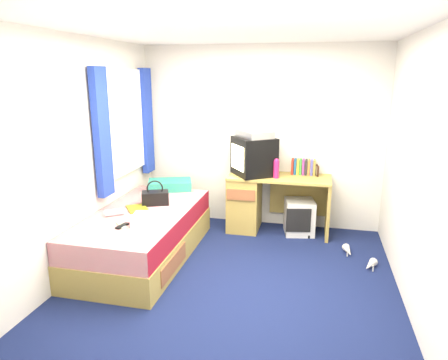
% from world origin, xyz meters
% --- Properties ---
extents(ground, '(3.40, 3.40, 0.00)m').
position_xyz_m(ground, '(0.00, 0.00, 0.00)').
color(ground, '#0C1438').
rests_on(ground, ground).
extents(room_shell, '(3.40, 3.40, 3.40)m').
position_xyz_m(room_shell, '(0.00, 0.00, 1.45)').
color(room_shell, white).
rests_on(room_shell, ground).
extents(bed, '(1.01, 2.00, 0.54)m').
position_xyz_m(bed, '(-1.10, 0.31, 0.27)').
color(bed, '#A79045').
rests_on(bed, ground).
extents(pillow, '(0.64, 0.53, 0.12)m').
position_xyz_m(pillow, '(-1.12, 1.22, 0.60)').
color(pillow, '#176297').
rests_on(pillow, bed).
extents(desk, '(1.30, 0.55, 0.75)m').
position_xyz_m(desk, '(0.03, 1.44, 0.41)').
color(desk, '#A79045').
rests_on(desk, ground).
extents(storage_cube, '(0.43, 0.43, 0.45)m').
position_xyz_m(storage_cube, '(0.58, 1.41, 0.23)').
color(storage_cube, silver).
rests_on(storage_cube, ground).
extents(crt_tv, '(0.66, 0.66, 0.49)m').
position_xyz_m(crt_tv, '(-0.04, 1.44, 1.00)').
color(crt_tv, black).
rests_on(crt_tv, desk).
extents(vcr, '(0.54, 0.56, 0.09)m').
position_xyz_m(vcr, '(-0.04, 1.44, 1.28)').
color(vcr, '#A8A8AA').
rests_on(vcr, crt_tv).
extents(book_row, '(0.31, 0.13, 0.20)m').
position_xyz_m(book_row, '(0.59, 1.60, 0.85)').
color(book_row, maroon).
rests_on(book_row, desk).
extents(picture_frame, '(0.04, 0.12, 0.14)m').
position_xyz_m(picture_frame, '(0.77, 1.56, 0.82)').
color(picture_frame, black).
rests_on(picture_frame, desk).
extents(pink_water_bottle, '(0.08, 0.08, 0.22)m').
position_xyz_m(pink_water_bottle, '(0.27, 1.33, 0.86)').
color(pink_water_bottle, '#C41B5B').
rests_on(pink_water_bottle, desk).
extents(aerosol_can, '(0.06, 0.06, 0.20)m').
position_xyz_m(aerosol_can, '(0.16, 1.53, 0.85)').
color(aerosol_can, silver).
rests_on(aerosol_can, desk).
extents(handbag, '(0.35, 0.28, 0.29)m').
position_xyz_m(handbag, '(-1.06, 0.58, 0.62)').
color(handbag, black).
rests_on(handbag, bed).
extents(towel, '(0.36, 0.32, 0.10)m').
position_xyz_m(towel, '(-0.87, -0.04, 0.59)').
color(towel, white).
rests_on(towel, bed).
extents(magazine, '(0.34, 0.35, 0.01)m').
position_xyz_m(magazine, '(-1.19, 0.37, 0.55)').
color(magazine, yellow).
rests_on(magazine, bed).
extents(water_bottle, '(0.20, 0.18, 0.07)m').
position_xyz_m(water_bottle, '(-1.34, 0.11, 0.58)').
color(water_bottle, silver).
rests_on(water_bottle, bed).
extents(colour_swatch_fan, '(0.20, 0.20, 0.01)m').
position_xyz_m(colour_swatch_fan, '(-1.12, -0.15, 0.55)').
color(colour_swatch_fan, yellow).
rests_on(colour_swatch_fan, bed).
extents(remote_control, '(0.08, 0.17, 0.02)m').
position_xyz_m(remote_control, '(-1.10, -0.17, 0.55)').
color(remote_control, black).
rests_on(remote_control, bed).
extents(window_assembly, '(0.11, 1.42, 1.40)m').
position_xyz_m(window_assembly, '(-1.55, 0.90, 1.42)').
color(window_assembly, silver).
rests_on(window_assembly, room_shell).
extents(white_heels, '(0.36, 0.55, 0.09)m').
position_xyz_m(white_heels, '(1.27, 0.73, 0.04)').
color(white_heels, beige).
rests_on(white_heels, ground).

